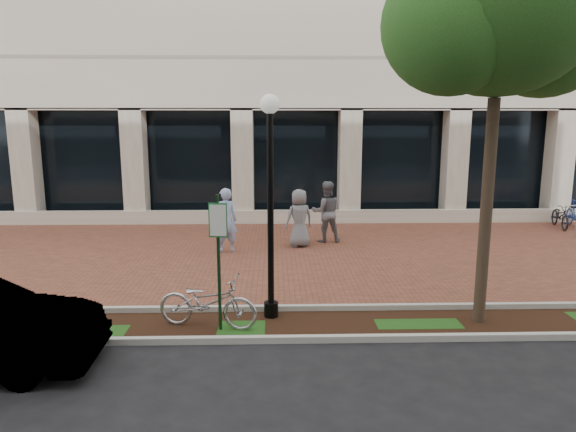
{
  "coord_description": "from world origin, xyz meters",
  "views": [
    {
      "loc": [
        -0.83,
        -14.35,
        3.8
      ],
      "look_at": [
        -0.46,
        -0.8,
        1.27
      ],
      "focal_mm": 32.0,
      "sensor_mm": 36.0,
      "label": 1
    }
  ],
  "objects_px": {
    "pedestrian_left": "(226,220)",
    "pedestrian_right": "(299,218)",
    "street_tree": "(504,2)",
    "pedestrian_mid": "(326,212)",
    "lamppost": "(270,195)",
    "parking_sign": "(218,246)",
    "locked_bicycle": "(208,302)"
  },
  "relations": [
    {
      "from": "parking_sign",
      "to": "pedestrian_right",
      "type": "height_order",
      "value": "parking_sign"
    },
    {
      "from": "locked_bicycle",
      "to": "pedestrian_mid",
      "type": "distance_m",
      "value": 7.4
    },
    {
      "from": "pedestrian_left",
      "to": "pedestrian_mid",
      "type": "xyz_separation_m",
      "value": [
        3.05,
        1.23,
        0.02
      ]
    },
    {
      "from": "pedestrian_left",
      "to": "pedestrian_mid",
      "type": "distance_m",
      "value": 3.29
    },
    {
      "from": "pedestrian_mid",
      "to": "pedestrian_right",
      "type": "relative_size",
      "value": 1.09
    },
    {
      "from": "lamppost",
      "to": "street_tree",
      "type": "bearing_deg",
      "value": -4.16
    },
    {
      "from": "street_tree",
      "to": "pedestrian_left",
      "type": "distance_m",
      "value": 9.02
    },
    {
      "from": "parking_sign",
      "to": "pedestrian_left",
      "type": "relative_size",
      "value": 1.33
    },
    {
      "from": "street_tree",
      "to": "pedestrian_mid",
      "type": "relative_size",
      "value": 4.07
    },
    {
      "from": "parking_sign",
      "to": "pedestrian_left",
      "type": "xyz_separation_m",
      "value": [
        -0.41,
        5.71,
        -0.65
      ]
    },
    {
      "from": "lamppost",
      "to": "pedestrian_right",
      "type": "xyz_separation_m",
      "value": [
        0.82,
        5.67,
        -1.53
      ]
    },
    {
      "from": "pedestrian_left",
      "to": "pedestrian_right",
      "type": "xyz_separation_m",
      "value": [
        2.17,
        0.6,
        -0.06
      ]
    },
    {
      "from": "lamppost",
      "to": "street_tree",
      "type": "relative_size",
      "value": 0.54
    },
    {
      "from": "locked_bicycle",
      "to": "pedestrian_right",
      "type": "bearing_deg",
      "value": -4.61
    },
    {
      "from": "street_tree",
      "to": "pedestrian_left",
      "type": "relative_size",
      "value": 4.15
    },
    {
      "from": "lamppost",
      "to": "pedestrian_right",
      "type": "height_order",
      "value": "lamppost"
    },
    {
      "from": "parking_sign",
      "to": "pedestrian_mid",
      "type": "relative_size",
      "value": 1.3
    },
    {
      "from": "parking_sign",
      "to": "pedestrian_mid",
      "type": "distance_m",
      "value": 7.45
    },
    {
      "from": "parking_sign",
      "to": "pedestrian_mid",
      "type": "height_order",
      "value": "parking_sign"
    },
    {
      "from": "street_tree",
      "to": "pedestrian_mid",
      "type": "xyz_separation_m",
      "value": [
        -2.34,
        6.6,
        -4.83
      ]
    },
    {
      "from": "parking_sign",
      "to": "lamppost",
      "type": "xyz_separation_m",
      "value": [
        0.93,
        0.64,
        0.82
      ]
    },
    {
      "from": "pedestrian_left",
      "to": "pedestrian_mid",
      "type": "height_order",
      "value": "pedestrian_mid"
    },
    {
      "from": "locked_bicycle",
      "to": "pedestrian_right",
      "type": "relative_size",
      "value": 1.07
    },
    {
      "from": "parking_sign",
      "to": "locked_bicycle",
      "type": "distance_m",
      "value": 1.13
    },
    {
      "from": "lamppost",
      "to": "pedestrian_left",
      "type": "xyz_separation_m",
      "value": [
        -1.34,
        5.07,
        -1.47
      ]
    },
    {
      "from": "parking_sign",
      "to": "pedestrian_left",
      "type": "height_order",
      "value": "parking_sign"
    },
    {
      "from": "lamppost",
      "to": "parking_sign",
      "type": "bearing_deg",
      "value": -145.54
    },
    {
      "from": "street_tree",
      "to": "locked_bicycle",
      "type": "distance_m",
      "value": 7.44
    },
    {
      "from": "street_tree",
      "to": "locked_bicycle",
      "type": "height_order",
      "value": "street_tree"
    },
    {
      "from": "parking_sign",
      "to": "pedestrian_right",
      "type": "bearing_deg",
      "value": 84.88
    },
    {
      "from": "parking_sign",
      "to": "street_tree",
      "type": "height_order",
      "value": "street_tree"
    },
    {
      "from": "pedestrian_left",
      "to": "pedestrian_right",
      "type": "bearing_deg",
      "value": -176.66
    }
  ]
}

